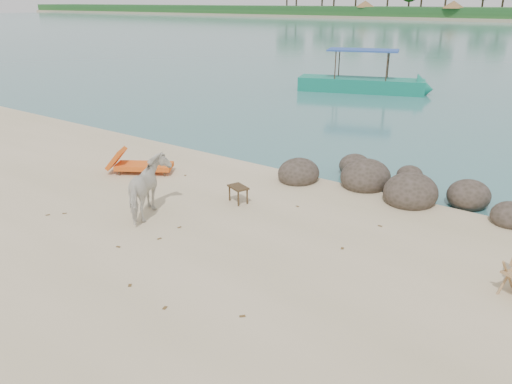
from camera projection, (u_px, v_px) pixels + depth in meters
boulders at (387, 185)px, 13.17m from camera, size 6.40×2.92×1.00m
cow at (149, 189)px, 11.53m from camera, size 1.46×1.76×1.36m
side_table at (238, 196)px, 12.43m from camera, size 0.61×0.50×0.43m
lounge_chair at (144, 164)px, 14.55m from camera, size 2.09×1.69×0.61m
boat_near at (363, 57)px, 27.37m from camera, size 7.83×4.18×3.72m
dead_leaves at (187, 240)px, 10.59m from camera, size 6.70×6.98×0.00m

